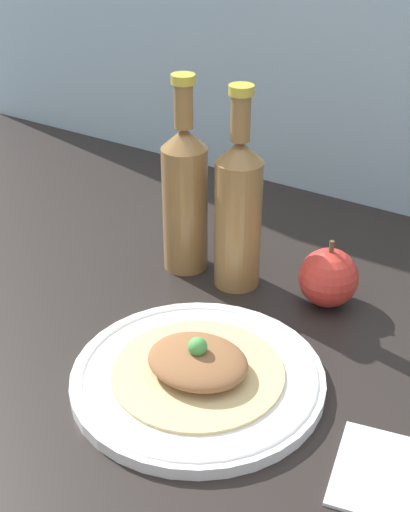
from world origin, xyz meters
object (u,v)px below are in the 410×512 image
object	(u,v)px
plate	(198,377)
cider_bottle_right	(238,210)
apple	(328,278)
plated_food	(198,364)
cider_bottle_left	(185,195)

from	to	relation	value
plate	cider_bottle_right	xyz separation A→B (cm)	(-7.42, 21.10, 10.36)
cider_bottle_right	apple	size ratio (longest dim) A/B	2.97
plate	plated_food	world-z (taller)	plated_food
plate	cider_bottle_left	distance (cm)	28.42
plate	apple	size ratio (longest dim) A/B	3.06
cider_bottle_right	apple	bearing A→B (deg)	8.84
plate	cider_bottle_right	world-z (taller)	cider_bottle_right
cider_bottle_left	apple	distance (cm)	22.61
plate	cider_bottle_left	bearing A→B (deg)	127.12
plate	cider_bottle_left	size ratio (longest dim) A/B	1.03
cider_bottle_left	apple	bearing A→B (deg)	5.32
plate	apple	xyz separation A→B (cm)	(5.33, 23.08, 3.05)
cider_bottle_right	plate	bearing A→B (deg)	-70.63
cider_bottle_right	cider_bottle_left	bearing A→B (deg)	180.00
plated_food	apple	size ratio (longest dim) A/B	2.08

